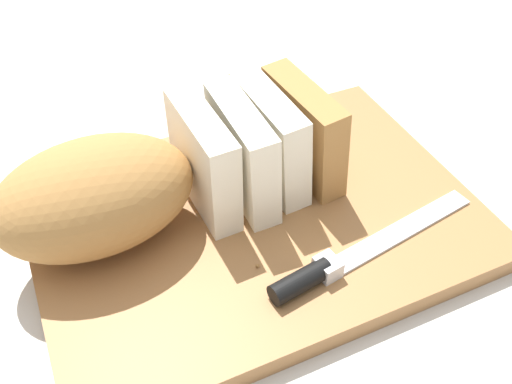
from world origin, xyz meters
name	(u,v)px	position (x,y,z in m)	size (l,w,h in m)	color
ground_plane	(256,228)	(0.00, 0.00, 0.00)	(3.00, 3.00, 0.00)	beige
cutting_board	(256,221)	(0.00, 0.00, 0.01)	(0.44, 0.32, 0.02)	#9E6B3D
bread_loaf	(161,176)	(-0.09, 0.03, 0.08)	(0.35, 0.14, 0.11)	#A8753D
bread_knife	(334,265)	(0.04, -0.10, 0.03)	(0.24, 0.07, 0.02)	silver
crumb_near_knife	(212,207)	(-0.04, 0.02, 0.03)	(0.01, 0.01, 0.01)	#996633
crumb_near_loaf	(226,193)	(-0.02, 0.04, 0.03)	(0.01, 0.01, 0.01)	#996633
crumb_stray_left	(257,266)	(-0.03, -0.07, 0.02)	(0.00, 0.00, 0.00)	#996633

